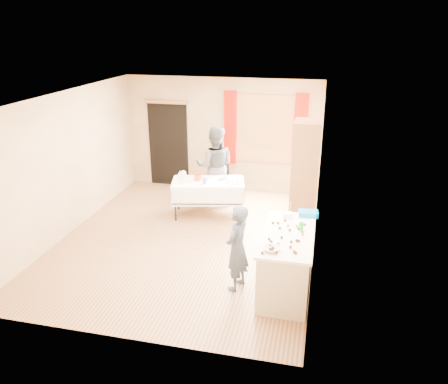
% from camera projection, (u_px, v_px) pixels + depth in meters
% --- Properties ---
extents(floor, '(4.50, 5.50, 0.02)m').
position_uv_depth(floor, '(188.00, 240.00, 8.01)').
color(floor, '#9E7047').
rests_on(floor, ground).
extents(ceiling, '(4.50, 5.50, 0.02)m').
position_uv_depth(ceiling, '(183.00, 96.00, 7.06)').
color(ceiling, white).
rests_on(ceiling, floor).
extents(wall_back, '(4.50, 0.02, 2.60)m').
position_uv_depth(wall_back, '(222.00, 135.00, 10.04)').
color(wall_back, tan).
rests_on(wall_back, floor).
extents(wall_front, '(4.50, 0.02, 2.60)m').
position_uv_depth(wall_front, '(113.00, 247.00, 5.03)').
color(wall_front, tan).
rests_on(wall_front, floor).
extents(wall_left, '(0.02, 5.50, 2.60)m').
position_uv_depth(wall_left, '(68.00, 164.00, 8.00)').
color(wall_left, tan).
rests_on(wall_left, floor).
extents(wall_right, '(0.02, 5.50, 2.60)m').
position_uv_depth(wall_right, '(319.00, 182.00, 7.06)').
color(wall_right, tan).
rests_on(wall_right, floor).
extents(window_frame, '(1.32, 0.06, 1.52)m').
position_uv_depth(window_frame, '(265.00, 129.00, 9.72)').
color(window_frame, olive).
rests_on(window_frame, wall_back).
extents(window_pane, '(1.20, 0.02, 1.40)m').
position_uv_depth(window_pane, '(265.00, 129.00, 9.71)').
color(window_pane, white).
rests_on(window_pane, wall_back).
extents(curtain_left, '(0.28, 0.06, 1.65)m').
position_uv_depth(curtain_left, '(230.00, 128.00, 9.84)').
color(curtain_left, '#A50C00').
rests_on(curtain_left, wall_back).
extents(curtain_right, '(0.28, 0.06, 1.65)m').
position_uv_depth(curtain_right, '(300.00, 131.00, 9.52)').
color(curtain_right, '#A50C00').
rests_on(curtain_right, wall_back).
extents(doorway, '(0.95, 0.04, 2.00)m').
position_uv_depth(doorway, '(168.00, 145.00, 10.39)').
color(doorway, black).
rests_on(doorway, floor).
extents(door_lintel, '(1.05, 0.06, 0.08)m').
position_uv_depth(door_lintel, '(166.00, 102.00, 10.00)').
color(door_lintel, olive).
rests_on(door_lintel, wall_back).
extents(cabinet, '(0.50, 0.60, 2.04)m').
position_uv_depth(cabinet, '(305.00, 174.00, 8.33)').
color(cabinet, brown).
rests_on(cabinet, floor).
extents(counter, '(0.74, 1.56, 0.91)m').
position_uv_depth(counter, '(286.00, 262.00, 6.38)').
color(counter, '#BFB69F').
rests_on(counter, floor).
extents(party_table, '(1.58, 1.04, 0.75)m').
position_uv_depth(party_table, '(208.00, 195.00, 8.87)').
color(party_table, black).
rests_on(party_table, floor).
extents(chair, '(0.44, 0.44, 1.02)m').
position_uv_depth(chair, '(218.00, 185.00, 9.80)').
color(chair, black).
rests_on(chair, floor).
extents(girl, '(0.65, 0.57, 1.32)m').
position_uv_depth(girl, '(237.00, 248.00, 6.33)').
color(girl, '#2C364A').
rests_on(girl, floor).
extents(woman, '(1.03, 0.91, 1.70)m').
position_uv_depth(woman, '(215.00, 166.00, 9.33)').
color(woman, black).
rests_on(woman, floor).
extents(soda_can, '(0.08, 0.08, 0.12)m').
position_uv_depth(soda_can, '(301.00, 227.00, 6.29)').
color(soda_can, '#12821C').
rests_on(soda_can, counter).
extents(mixing_bowl, '(0.36, 0.36, 0.05)m').
position_uv_depth(mixing_bowl, '(271.00, 249.00, 5.74)').
color(mixing_bowl, white).
rests_on(mixing_bowl, counter).
extents(foam_block, '(0.17, 0.14, 0.08)m').
position_uv_depth(foam_block, '(287.00, 215.00, 6.71)').
color(foam_block, white).
rests_on(foam_block, counter).
extents(blue_basket, '(0.32, 0.23, 0.08)m').
position_uv_depth(blue_basket, '(308.00, 214.00, 6.77)').
color(blue_basket, '#096DB9').
rests_on(blue_basket, counter).
extents(pitcher, '(0.15, 0.15, 0.22)m').
position_uv_depth(pitcher, '(183.00, 177.00, 8.62)').
color(pitcher, silver).
rests_on(pitcher, party_table).
extents(cup_red, '(0.16, 0.16, 0.13)m').
position_uv_depth(cup_red, '(198.00, 177.00, 8.76)').
color(cup_red, red).
rests_on(cup_red, party_table).
extents(cup_rainbow, '(0.17, 0.17, 0.11)m').
position_uv_depth(cup_rainbow, '(205.00, 181.00, 8.59)').
color(cup_rainbow, red).
rests_on(cup_rainbow, party_table).
extents(small_bowl, '(0.31, 0.31, 0.06)m').
position_uv_depth(small_bowl, '(224.00, 177.00, 8.86)').
color(small_bowl, white).
rests_on(small_bowl, party_table).
extents(pastry_tray, '(0.34, 0.30, 0.02)m').
position_uv_depth(pastry_tray, '(233.00, 183.00, 8.63)').
color(pastry_tray, white).
rests_on(pastry_tray, party_table).
extents(bottle, '(0.12, 0.12, 0.15)m').
position_uv_depth(bottle, '(180.00, 175.00, 8.89)').
color(bottle, white).
rests_on(bottle, party_table).
extents(cake_balls, '(0.53, 1.11, 0.04)m').
position_uv_depth(cake_balls, '(285.00, 237.00, 6.06)').
color(cake_balls, '#3F2314').
rests_on(cake_balls, counter).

